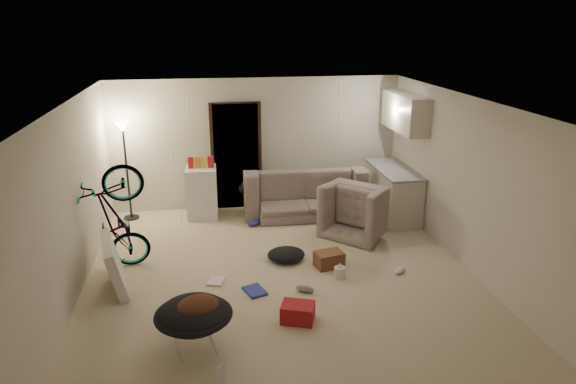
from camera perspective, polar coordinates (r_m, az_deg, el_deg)
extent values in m
cube|color=beige|center=(7.56, -0.85, -9.21)|extent=(5.50, 6.00, 0.02)
cube|color=white|center=(6.76, -0.95, 10.04)|extent=(5.50, 6.00, 0.02)
cube|color=beige|center=(9.93, -3.51, 5.40)|extent=(5.50, 0.02, 2.50)
cube|color=beige|center=(4.37, 5.17, -12.77)|extent=(5.50, 0.02, 2.50)
cube|color=beige|center=(7.21, -23.15, -1.28)|extent=(0.02, 6.00, 2.50)
cube|color=beige|center=(7.93, 19.23, 0.94)|extent=(0.02, 6.00, 2.50)
cube|color=black|center=(9.92, -5.77, 3.95)|extent=(0.85, 0.10, 2.04)
cube|color=black|center=(9.89, -5.75, 3.91)|extent=(0.97, 0.04, 2.10)
cylinder|color=black|center=(10.00, -16.96, -2.73)|extent=(0.28, 0.28, 0.03)
cylinder|color=black|center=(9.74, -17.42, 1.86)|extent=(0.04, 0.04, 1.70)
cone|color=#FFE0A5|center=(9.54, -17.93, 6.86)|extent=(0.24, 0.24, 0.18)
cube|color=beige|center=(9.76, 11.57, -0.14)|extent=(0.60, 1.50, 0.88)
cube|color=gray|center=(9.63, 11.74, 2.45)|extent=(0.64, 1.54, 0.04)
cube|color=beige|center=(9.44, 12.91, 8.61)|extent=(0.38, 1.40, 0.65)
imported|color=#383F37|center=(9.77, 1.74, -0.40)|extent=(2.31, 0.97, 0.67)
imported|color=#383F37|center=(8.96, 8.27, -2.37)|extent=(1.38, 1.37, 0.67)
imported|color=black|center=(7.89, -18.30, -5.33)|extent=(1.74, 0.89, 0.97)
cube|color=white|center=(9.65, -9.54, -0.03)|extent=(0.57, 0.57, 0.94)
cube|color=#A7191E|center=(9.50, -10.73, 2.93)|extent=(0.10, 0.07, 0.30)
cube|color=orange|center=(9.50, -10.01, 2.97)|extent=(0.11, 0.09, 0.30)
cube|color=gold|center=(9.50, -9.29, 3.01)|extent=(0.11, 0.08, 0.30)
cube|color=#A7191E|center=(9.50, -8.56, 3.05)|extent=(0.12, 0.10, 0.30)
cylinder|color=silver|center=(6.01, -10.32, -15.23)|extent=(0.57, 0.57, 0.40)
ellipsoid|color=black|center=(5.88, -10.46, -13.25)|extent=(0.80, 0.80, 0.34)
torus|color=black|center=(5.88, -10.46, -13.25)|extent=(0.86, 0.86, 0.06)
ellipsoid|color=#4B2619|center=(5.80, -10.02, -12.46)|extent=(0.60, 0.56, 0.22)
ellipsoid|color=black|center=(9.57, -3.83, 0.47)|extent=(0.65, 0.57, 0.28)
cube|color=silver|center=(7.48, -18.77, -7.56)|extent=(0.48, 1.08, 0.70)
cube|color=brown|center=(7.75, 4.58, -7.46)|extent=(0.46, 0.37, 0.23)
cube|color=#A7191E|center=(6.45, 1.09, -13.24)|extent=(0.47, 0.41, 0.23)
cylinder|color=beige|center=(7.46, 5.78, -8.90)|extent=(0.16, 0.16, 0.16)
cone|color=beige|center=(7.41, 5.81, -8.09)|extent=(0.09, 0.09, 0.07)
cube|color=#B6B1A8|center=(7.96, -1.20, -7.57)|extent=(0.59, 0.63, 0.01)
cube|color=navy|center=(7.12, -3.72, -10.90)|extent=(0.34, 0.40, 0.03)
cube|color=silver|center=(7.42, -7.98, -9.76)|extent=(0.28, 0.32, 0.03)
ellipsoid|color=navy|center=(9.24, -3.77, -3.46)|extent=(0.29, 0.25, 0.10)
ellipsoid|color=slate|center=(9.41, -1.22, -2.99)|extent=(0.30, 0.20, 0.10)
ellipsoid|color=slate|center=(7.09, 1.91, -10.72)|extent=(0.28, 0.22, 0.10)
ellipsoid|color=white|center=(7.75, 12.34, -8.46)|extent=(0.25, 0.23, 0.09)
ellipsoid|color=black|center=(7.93, -0.21, -6.96)|extent=(0.59, 0.50, 0.19)
ellipsoid|color=black|center=(9.69, 0.10, -2.24)|extent=(0.55, 0.53, 0.13)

